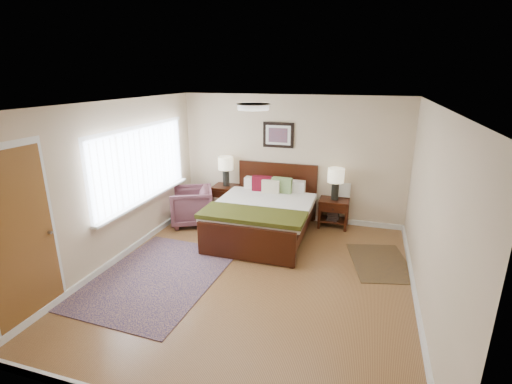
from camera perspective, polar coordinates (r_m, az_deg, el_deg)
floor at (r=5.64m, az=-0.37°, el=-12.84°), size 5.00×5.00×0.00m
back_wall at (r=7.46m, az=5.42°, el=5.09°), size 4.50×0.04×2.50m
front_wall at (r=3.05m, az=-15.21°, el=-14.90°), size 4.50×0.04×2.50m
left_wall at (r=6.15m, az=-20.80°, el=1.30°), size 0.04×5.00×2.50m
right_wall at (r=4.97m, az=25.24°, el=-3.02°), size 0.04×5.00×2.50m
ceiling at (r=4.87m, az=-0.43°, el=13.41°), size 4.50×5.00×0.02m
window at (r=6.64m, az=-16.92°, el=3.95°), size 0.11×2.72×1.32m
door at (r=5.02m, az=-32.52°, el=-6.16°), size 0.06×1.00×2.18m
ceil_fixture at (r=4.88m, az=-0.43°, el=13.00°), size 0.44×0.44×0.08m
bed at (r=6.75m, az=1.20°, el=-2.60°), size 1.75×2.11×1.14m
wall_art at (r=7.40m, az=3.45°, el=8.74°), size 0.62×0.05×0.50m
nightstand_left at (r=7.78m, az=-4.63°, el=0.04°), size 0.54×0.48×0.64m
nightstand_right at (r=7.36m, az=11.85°, el=-2.75°), size 0.56×0.42×0.56m
lamp_left at (r=7.66m, az=-4.67°, el=3.98°), size 0.31×0.31×0.61m
lamp_right at (r=7.18m, az=12.18°, el=2.03°), size 0.31×0.31×0.61m
armchair at (r=7.47m, az=-9.90°, el=-2.13°), size 1.07×1.06×0.74m
rug_persian at (r=5.80m, az=-14.86°, el=-12.46°), size 1.79×2.46×0.01m
rug_navy at (r=6.31m, az=18.55°, el=-10.23°), size 1.13×1.45×0.01m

